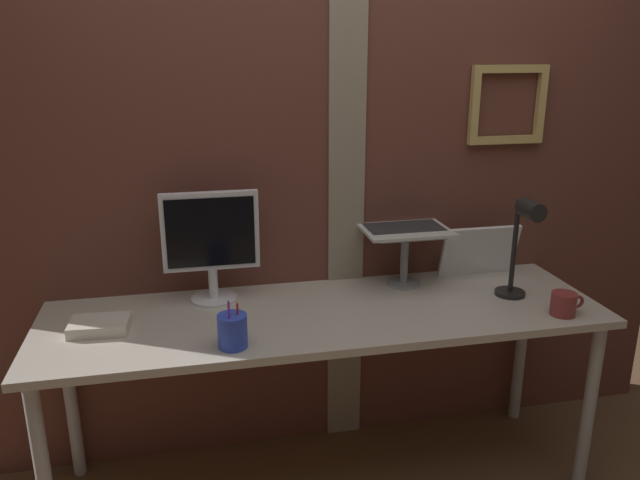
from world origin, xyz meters
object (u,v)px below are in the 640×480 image
object	(u,v)px
monitor	(211,238)
laptop	(401,215)
pen_cup	(233,331)
whiteboard_panel	(479,251)
coffee_mug	(564,304)
desk_lamp	(523,238)

from	to	relation	value
monitor	laptop	bearing A→B (deg)	4.83
pen_cup	laptop	bearing A→B (deg)	33.00
pen_cup	whiteboard_panel	bearing A→B (deg)	22.33
laptop	pen_cup	distance (m)	0.91
monitor	coffee_mug	distance (m)	1.34
desk_lamp	coffee_mug	size ratio (longest dim) A/B	3.15
pen_cup	desk_lamp	bearing A→B (deg)	8.42
whiteboard_panel	coffee_mug	size ratio (longest dim) A/B	2.63
laptop	pen_cup	bearing A→B (deg)	-147.00
coffee_mug	desk_lamp	bearing A→B (deg)	120.32
laptop	desk_lamp	size ratio (longest dim) A/B	0.86
coffee_mug	monitor	bearing A→B (deg)	161.75
desk_lamp	whiteboard_panel	bearing A→B (deg)	95.92
whiteboard_panel	coffee_mug	xyz separation A→B (m)	(0.13, -0.45, -0.07)
monitor	laptop	world-z (taller)	laptop
monitor	desk_lamp	distance (m)	1.19
monitor	whiteboard_panel	bearing A→B (deg)	1.67
monitor	coffee_mug	xyz separation A→B (m)	(1.26, -0.42, -0.21)
whiteboard_panel	coffee_mug	distance (m)	0.47
laptop	desk_lamp	xyz separation A→B (m)	(0.38, -0.32, -0.03)
laptop	pen_cup	xyz separation A→B (m)	(-0.74, -0.48, -0.23)
whiteboard_panel	pen_cup	world-z (taller)	whiteboard_panel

